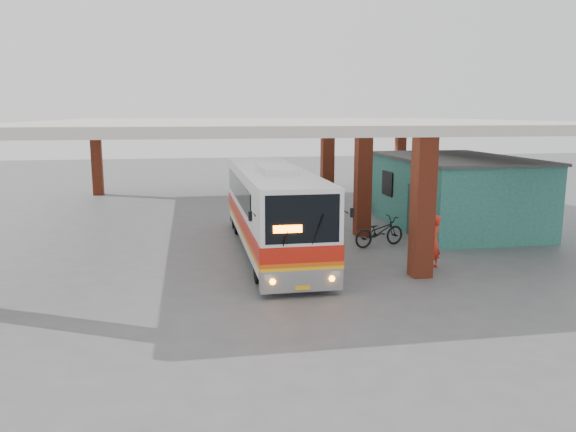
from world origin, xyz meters
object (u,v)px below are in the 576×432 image
Objects in this scene: motorcycle at (379,232)px; coach_bus at (272,208)px; pedestrian at (433,242)px; red_chair at (358,206)px.

coach_bus is at bearing 73.84° from motorcycle.
motorcycle is at bearing -117.20° from pedestrian.
motorcycle is at bearing 0.67° from coach_bus.
red_chair is at bearing -27.50° from motorcycle.
pedestrian is 9.88m from red_chair.
pedestrian is (4.79, -3.16, -0.72)m from coach_bus.
motorcycle is (4.09, 0.07, -1.03)m from coach_bus.
pedestrian reaches higher than motorcycle.
pedestrian reaches higher than red_chair.
red_chair is at bearing 51.32° from coach_bus.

